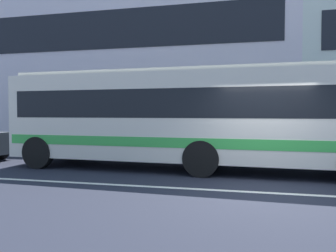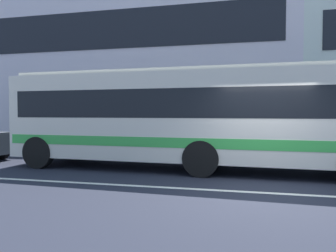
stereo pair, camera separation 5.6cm
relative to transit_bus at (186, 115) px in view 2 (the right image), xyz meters
The scene contains 4 objects.
ground_plane 3.86m from the transit_bus, 49.96° to the right, with size 160.00×160.00×0.00m, color #202330.
lane_centre_line 3.86m from the transit_bus, 49.96° to the right, with size 60.00×0.16×0.01m, color silver.
apartment_block_left 16.99m from the transit_bus, 114.42° to the left, with size 22.85×11.72×11.79m.
transit_bus is the anchor object (origin of this frame).
Camera 2 is at (-0.29, -7.60, 1.75)m, focal length 36.18 mm.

